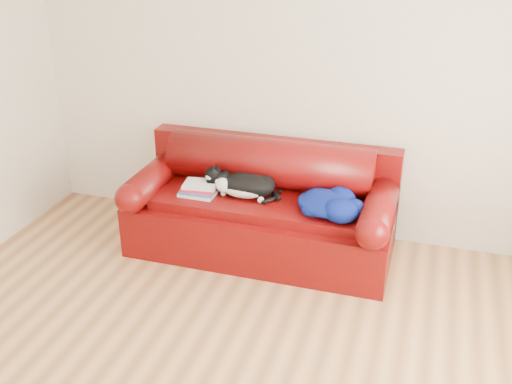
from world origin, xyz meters
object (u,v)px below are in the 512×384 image
book_stack (200,189)px  blanket (329,203)px  sofa_base (261,224)px  cat (245,186)px

book_stack → blanket: (1.04, 0.01, 0.02)m
sofa_base → book_stack: 0.58m
blanket → cat: bearing=174.5°
book_stack → cat: size_ratio=0.43×
cat → blanket: bearing=-16.1°
sofa_base → book_stack: book_stack is taller
cat → blanket: (0.69, -0.07, -0.02)m
book_stack → blanket: 1.04m
sofa_base → cat: cat is taller
book_stack → blanket: blanket is taller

